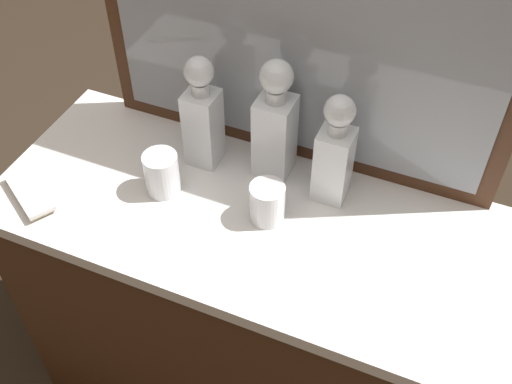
{
  "coord_description": "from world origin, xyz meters",
  "views": [
    {
      "loc": [
        0.37,
        -0.86,
        1.88
      ],
      "look_at": [
        0.0,
        0.0,
        0.92
      ],
      "focal_mm": 43.77,
      "sensor_mm": 36.0,
      "label": 1
    }
  ],
  "objects_px": {
    "crystal_decanter_far_right": "(275,130)",
    "crystal_tumbler_left": "(267,204)",
    "crystal_decanter_right": "(334,158)",
    "crystal_tumbler_rear": "(162,175)",
    "crystal_decanter_rear": "(203,122)",
    "silver_brush_far_right": "(30,194)"
  },
  "relations": [
    {
      "from": "crystal_decanter_far_right",
      "to": "crystal_tumbler_left",
      "type": "relative_size",
      "value": 3.25
    },
    {
      "from": "crystal_decanter_right",
      "to": "crystal_tumbler_left",
      "type": "distance_m",
      "value": 0.18
    },
    {
      "from": "crystal_decanter_right",
      "to": "crystal_tumbler_rear",
      "type": "height_order",
      "value": "crystal_decanter_right"
    },
    {
      "from": "crystal_decanter_far_right",
      "to": "crystal_decanter_right",
      "type": "xyz_separation_m",
      "value": [
        0.15,
        -0.03,
        -0.01
      ]
    },
    {
      "from": "crystal_decanter_rear",
      "to": "crystal_decanter_right",
      "type": "xyz_separation_m",
      "value": [
        0.32,
        0.01,
        -0.0
      ]
    },
    {
      "from": "crystal_decanter_rear",
      "to": "crystal_tumbler_rear",
      "type": "distance_m",
      "value": 0.16
    },
    {
      "from": "crystal_tumbler_left",
      "to": "crystal_tumbler_rear",
      "type": "bearing_deg",
      "value": -176.92
    },
    {
      "from": "crystal_decanter_rear",
      "to": "silver_brush_far_right",
      "type": "distance_m",
      "value": 0.43
    },
    {
      "from": "crystal_tumbler_left",
      "to": "silver_brush_far_right",
      "type": "bearing_deg",
      "value": -163.3
    },
    {
      "from": "crystal_decanter_right",
      "to": "crystal_decanter_far_right",
      "type": "bearing_deg",
      "value": 170.27
    },
    {
      "from": "crystal_decanter_right",
      "to": "crystal_tumbler_rear",
      "type": "relative_size",
      "value": 2.68
    },
    {
      "from": "crystal_decanter_rear",
      "to": "silver_brush_far_right",
      "type": "bearing_deg",
      "value": -138.49
    },
    {
      "from": "crystal_decanter_rear",
      "to": "crystal_decanter_right",
      "type": "height_order",
      "value": "crystal_decanter_rear"
    },
    {
      "from": "crystal_decanter_rear",
      "to": "crystal_tumbler_left",
      "type": "distance_m",
      "value": 0.26
    },
    {
      "from": "silver_brush_far_right",
      "to": "crystal_tumbler_rear",
      "type": "bearing_deg",
      "value": 28.01
    },
    {
      "from": "crystal_decanter_far_right",
      "to": "crystal_decanter_right",
      "type": "relative_size",
      "value": 1.11
    },
    {
      "from": "crystal_decanter_right",
      "to": "crystal_decanter_rear",
      "type": "bearing_deg",
      "value": -179.06
    },
    {
      "from": "crystal_decanter_right",
      "to": "crystal_tumbler_rear",
      "type": "bearing_deg",
      "value": -159.03
    },
    {
      "from": "crystal_decanter_far_right",
      "to": "crystal_tumbler_rear",
      "type": "distance_m",
      "value": 0.28
    },
    {
      "from": "crystal_decanter_far_right",
      "to": "crystal_decanter_rear",
      "type": "distance_m",
      "value": 0.17
    },
    {
      "from": "crystal_decanter_rear",
      "to": "crystal_tumbler_left",
      "type": "relative_size",
      "value": 3.07
    },
    {
      "from": "crystal_decanter_right",
      "to": "silver_brush_far_right",
      "type": "height_order",
      "value": "crystal_decanter_right"
    }
  ]
}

